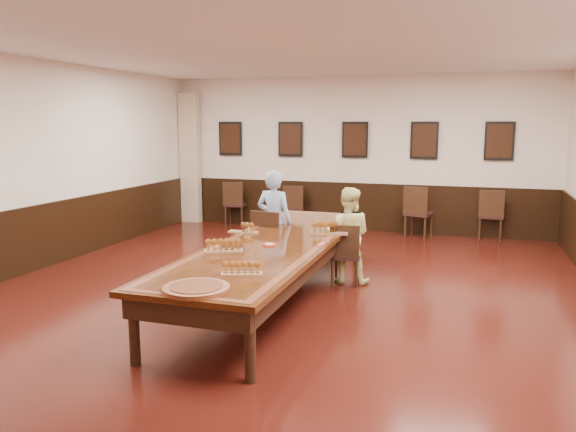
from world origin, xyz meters
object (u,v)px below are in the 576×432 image
(spare_chair_d, at_px, (491,214))
(chair_man, at_px, (271,242))
(spare_chair_a, at_px, (236,203))
(conference_table, at_px, (276,252))
(chair_woman, at_px, (346,254))
(spare_chair_b, at_px, (294,206))
(spare_chair_c, at_px, (419,212))
(carved_platter, at_px, (196,288))
(person_man, at_px, (274,222))
(person_woman, at_px, (348,235))

(spare_chair_d, bearing_deg, chair_man, 51.20)
(spare_chair_a, distance_m, conference_table, 5.46)
(chair_man, xyz_separation_m, chair_woman, (1.19, -0.19, -0.05))
(spare_chair_a, height_order, spare_chair_b, spare_chair_a)
(spare_chair_c, relative_size, carved_platter, 1.68)
(spare_chair_b, height_order, person_man, person_man)
(chair_man, bearing_deg, chair_woman, 178.06)
(person_woman, bearing_deg, spare_chair_a, -52.10)
(spare_chair_b, bearing_deg, spare_chair_c, 164.46)
(person_man, xyz_separation_m, conference_table, (0.46, -1.23, -0.16))
(chair_woman, distance_m, person_man, 1.26)
(spare_chair_d, bearing_deg, chair_woman, 64.68)
(chair_woman, distance_m, spare_chair_b, 4.38)
(carved_platter, bearing_deg, spare_chair_c, 78.73)
(spare_chair_c, relative_size, spare_chair_d, 1.05)
(spare_chair_a, relative_size, person_woman, 0.71)
(chair_man, height_order, person_man, person_man)
(spare_chair_d, relative_size, person_woman, 0.72)
(chair_man, bearing_deg, spare_chair_d, -123.45)
(chair_man, height_order, spare_chair_b, chair_man)
(person_woman, relative_size, carved_platter, 2.21)
(chair_man, relative_size, chair_woman, 1.12)
(spare_chair_a, xyz_separation_m, person_woman, (3.34, -3.75, 0.20))
(chair_woman, relative_size, person_woman, 0.64)
(chair_woman, height_order, spare_chair_b, spare_chair_b)
(conference_table, height_order, carved_platter, carved_platter)
(spare_chair_a, distance_m, carved_platter, 7.50)
(chair_woman, xyz_separation_m, person_man, (-1.17, 0.29, 0.34))
(person_woman, bearing_deg, spare_chair_c, -104.53)
(chair_woman, xyz_separation_m, spare_chair_a, (-3.34, 3.84, 0.05))
(spare_chair_a, height_order, conference_table, spare_chair_a)
(spare_chair_b, bearing_deg, conference_table, 95.30)
(spare_chair_a, height_order, spare_chair_d, spare_chair_d)
(chair_man, distance_m, person_man, 0.31)
(spare_chair_d, bearing_deg, carved_platter, 71.04)
(chair_woman, height_order, person_woman, person_woman)
(spare_chair_c, relative_size, conference_table, 0.21)
(spare_chair_d, bearing_deg, spare_chair_a, 2.58)
(chair_woman, bearing_deg, person_man, -17.87)
(chair_man, relative_size, person_woman, 0.72)
(person_man, relative_size, carved_platter, 2.53)
(spare_chair_d, distance_m, carved_platter, 7.57)
(person_man, bearing_deg, person_woman, 177.41)
(spare_chair_c, bearing_deg, chair_man, 75.73)
(spare_chair_c, bearing_deg, person_woman, 93.32)
(spare_chair_b, bearing_deg, carved_platter, 90.98)
(spare_chair_a, distance_m, spare_chair_d, 5.35)
(chair_woman, distance_m, conference_table, 1.19)
(chair_woman, relative_size, conference_table, 0.17)
(chair_woman, xyz_separation_m, spare_chair_c, (0.67, 3.62, 0.08))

